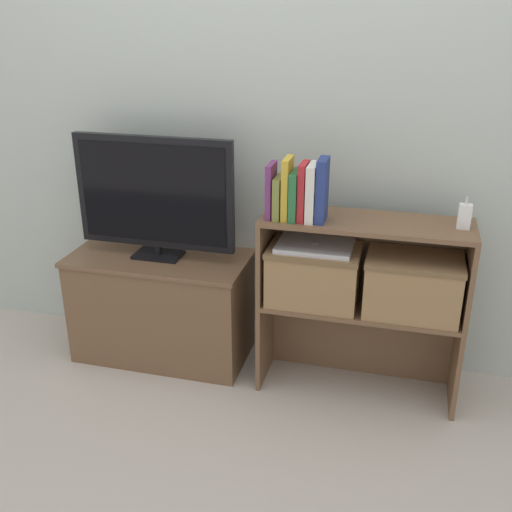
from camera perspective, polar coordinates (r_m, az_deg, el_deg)
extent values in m
plane|color=#BCB2A3|center=(2.79, -0.77, -12.58)|extent=(16.00, 16.00, 0.00)
cube|color=#B2BCB2|center=(2.72, 1.54, 13.99)|extent=(10.00, 0.05, 2.40)
cube|color=brown|center=(2.96, -8.92, -4.90)|extent=(0.82, 0.39, 0.51)
cube|color=brown|center=(2.85, -9.25, -0.20)|extent=(0.84, 0.41, 0.02)
cube|color=black|center=(2.84, -9.27, 0.12)|extent=(0.22, 0.14, 0.01)
cylinder|color=black|center=(2.83, -9.30, 0.64)|extent=(0.04, 0.04, 0.04)
cube|color=black|center=(2.74, -9.67, 5.97)|extent=(0.74, 0.04, 0.51)
cube|color=black|center=(2.72, -9.83, 5.85)|extent=(0.68, 0.00, 0.45)
cube|color=brown|center=(2.79, 0.89, -7.49)|extent=(0.02, 0.29, 0.42)
cube|color=brown|center=(2.74, 18.52, -9.37)|extent=(0.02, 0.29, 0.42)
cube|color=brown|center=(2.85, 9.89, -7.13)|extent=(0.82, 0.02, 0.42)
cube|color=brown|center=(2.63, 9.90, -4.78)|extent=(0.82, 0.29, 0.02)
cube|color=brown|center=(2.61, 0.95, 0.20)|extent=(0.02, 0.29, 0.39)
cube|color=brown|center=(2.56, 19.64, -1.67)|extent=(0.02, 0.29, 0.39)
cube|color=brown|center=(2.67, 10.47, 0.40)|extent=(0.82, 0.02, 0.39)
cube|color=brown|center=(2.48, 10.50, 3.13)|extent=(0.82, 0.29, 0.02)
cube|color=#6B2D66|center=(2.45, 1.44, 6.27)|extent=(0.02, 0.12, 0.22)
cube|color=olive|center=(2.45, 2.21, 5.64)|extent=(0.03, 0.14, 0.17)
cube|color=gold|center=(2.43, 3.00, 6.45)|extent=(0.03, 0.12, 0.25)
cube|color=#286638|center=(2.43, 3.76, 5.80)|extent=(0.03, 0.14, 0.20)
cube|color=#B22328|center=(2.42, 4.52, 6.14)|extent=(0.03, 0.12, 0.23)
cube|color=silver|center=(2.42, 5.37, 6.04)|extent=(0.03, 0.14, 0.23)
cube|color=navy|center=(2.41, 6.32, 6.24)|extent=(0.04, 0.12, 0.26)
cube|color=white|center=(2.47, 19.23, 3.58)|extent=(0.05, 0.04, 0.10)
cylinder|color=silver|center=(2.45, 19.43, 5.01)|extent=(0.01, 0.01, 0.03)
cube|color=#937047|center=(2.58, 5.52, -1.78)|extent=(0.38, 0.25, 0.25)
cube|color=brown|center=(2.54, 5.62, 0.56)|extent=(0.39, 0.26, 0.02)
cube|color=#937047|center=(2.56, 14.66, -2.70)|extent=(0.38, 0.25, 0.25)
cube|color=brown|center=(2.51, 14.92, -0.37)|extent=(0.39, 0.26, 0.02)
cube|color=#BCBCC1|center=(2.53, 5.64, 1.02)|extent=(0.31, 0.23, 0.02)
cylinder|color=#99999E|center=(2.52, 5.65, 1.26)|extent=(0.02, 0.02, 0.00)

